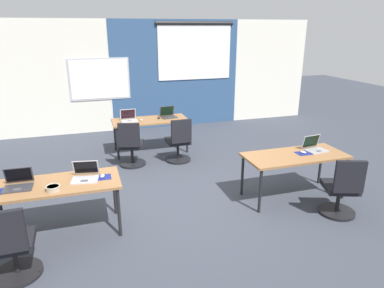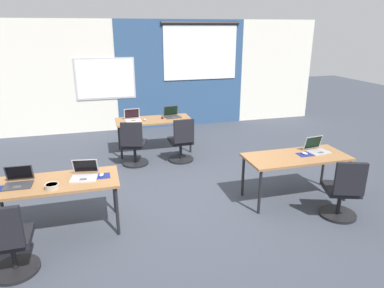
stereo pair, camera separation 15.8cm
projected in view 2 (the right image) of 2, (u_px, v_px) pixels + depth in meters
name	position (u px, v px, depth m)	size (l,w,h in m)	color
ground_plane	(178.00, 195.00, 5.65)	(24.00, 24.00, 0.00)	#383D47
back_wall_assembly	(141.00, 75.00, 9.03)	(10.00, 0.27, 2.80)	silver
desk_near_left	(55.00, 186.00, 4.44)	(1.60, 0.70, 0.72)	olive
desk_near_right	(296.00, 159.00, 5.33)	(1.60, 0.70, 0.72)	olive
desk_far_center	(154.00, 122.00, 7.44)	(1.60, 0.70, 0.72)	olive
laptop_near_right_end	(317.00, 149.00, 5.48)	(0.36, 0.33, 0.23)	#9E9EA3
mousepad_near_right_end	(305.00, 155.00, 5.36)	(0.22, 0.19, 0.00)	navy
mouse_near_right_end	(305.00, 153.00, 5.35)	(0.09, 0.11, 0.03)	silver
chair_near_right_end	(342.00, 194.00, 4.84)	(0.56, 0.61, 0.92)	black
laptop_far_left	(133.00, 118.00, 7.33)	(0.34, 0.29, 0.23)	silver
mouse_far_left	(145.00, 120.00, 7.33)	(0.06, 0.10, 0.03)	#B2B2B7
chair_far_left	(134.00, 147.00, 6.74)	(0.54, 0.59, 0.92)	black
laptop_far_right	(172.00, 115.00, 7.60)	(0.36, 0.32, 0.23)	#333338
mouse_far_right	(162.00, 118.00, 7.49)	(0.06, 0.10, 0.03)	black
chair_far_right	(182.00, 144.00, 6.93)	(0.52, 0.55, 0.92)	black
laptop_near_left_end	(18.00, 181.00, 4.32)	(0.34, 0.31, 0.23)	#333338
chair_near_left_end	(9.00, 246.00, 3.70)	(0.52, 0.54, 0.92)	black
laptop_near_left_inner	(84.00, 174.00, 4.53)	(0.38, 0.36, 0.23)	#B7B7BC
mousepad_near_left_inner	(102.00, 176.00, 4.58)	(0.22, 0.19, 0.00)	navy
mouse_near_left_inner	(101.00, 175.00, 4.58)	(0.08, 0.11, 0.03)	#B2B2B7
snack_bowl	(52.00, 186.00, 4.22)	(0.18, 0.18, 0.06)	tan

